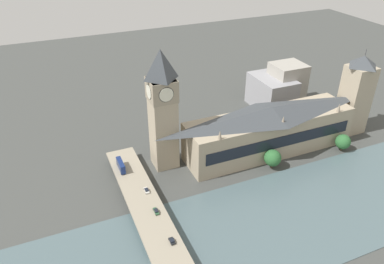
% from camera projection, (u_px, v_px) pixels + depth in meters
% --- Properties ---
extents(ground_plane, '(600.00, 600.00, 0.00)m').
position_uv_depth(ground_plane, '(270.00, 167.00, 209.84)').
color(ground_plane, '#424442').
extents(river_water, '(62.66, 360.00, 0.30)m').
position_uv_depth(river_water, '(313.00, 209.00, 180.24)').
color(river_water, '#4C6066').
rests_on(river_water, ground_plane).
extents(parliament_hall, '(24.82, 101.08, 29.02)m').
position_uv_depth(parliament_hall, '(269.00, 129.00, 217.21)').
color(parliament_hall, tan).
rests_on(parliament_hall, ground_plane).
extents(clock_tower, '(14.14, 14.14, 67.10)m').
position_uv_depth(clock_tower, '(163.00, 107.00, 194.29)').
color(clock_tower, tan).
rests_on(clock_tower, ground_plane).
extents(victoria_tower, '(14.76, 14.76, 54.43)m').
position_uv_depth(victoria_tower, '(356.00, 95.00, 232.73)').
color(victoria_tower, tan).
rests_on(victoria_tower, ground_plane).
extents(road_bridge, '(157.32, 15.33, 5.88)m').
position_uv_depth(road_bridge, '(166.00, 250.00, 152.43)').
color(road_bridge, gray).
rests_on(road_bridge, ground_plane).
extents(double_decker_bus_mid, '(11.15, 2.52, 4.94)m').
position_uv_depth(double_decker_bus_mid, '(121.00, 165.00, 196.69)').
color(double_decker_bus_mid, navy).
rests_on(double_decker_bus_mid, road_bridge).
extents(car_northbound_lead, '(4.69, 1.86, 1.37)m').
position_uv_depth(car_northbound_lead, '(147.00, 190.00, 182.10)').
color(car_northbound_lead, silver).
rests_on(car_northbound_lead, road_bridge).
extents(car_northbound_tail, '(4.00, 1.94, 1.30)m').
position_uv_depth(car_northbound_tail, '(172.00, 241.00, 154.22)').
color(car_northbound_tail, black).
rests_on(car_northbound_tail, road_bridge).
extents(car_southbound_mid, '(4.76, 1.75, 1.44)m').
position_uv_depth(car_southbound_mid, '(156.00, 211.00, 169.41)').
color(car_southbound_mid, '#2D5638').
rests_on(car_southbound_mid, road_bridge).
extents(city_block_west, '(33.32, 23.50, 23.34)m').
position_uv_depth(city_block_west, '(271.00, 93.00, 267.82)').
color(city_block_west, '#939399').
rests_on(city_block_west, ground_plane).
extents(city_block_center, '(20.37, 22.40, 31.56)m').
position_uv_depth(city_block_center, '(286.00, 85.00, 269.15)').
color(city_block_center, '#A39E93').
rests_on(city_block_center, ground_plane).
extents(tree_embankment_near, '(9.46, 9.46, 11.50)m').
position_uv_depth(tree_embankment_near, '(273.00, 158.00, 205.58)').
color(tree_embankment_near, brown).
rests_on(tree_embankment_near, ground_plane).
extents(tree_embankment_mid, '(8.91, 8.91, 10.58)m').
position_uv_depth(tree_embankment_mid, '(343.00, 142.00, 221.24)').
color(tree_embankment_mid, brown).
rests_on(tree_embankment_mid, ground_plane).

